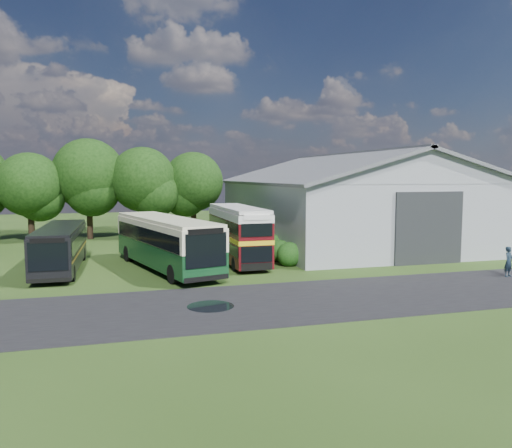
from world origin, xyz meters
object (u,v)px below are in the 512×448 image
object	(u,v)px
storage_shed	(350,197)
bus_green_single	(166,242)
bus_dark_single	(61,247)
visitor_a	(509,262)
bus_maroon_double	(238,235)

from	to	relation	value
storage_shed	bus_green_single	distance (m)	19.88
storage_shed	bus_green_single	bearing A→B (deg)	-152.70
bus_dark_single	visitor_a	xyz separation A→B (m)	(26.15, -9.52, -0.61)
bus_maroon_double	visitor_a	world-z (taller)	bus_maroon_double
bus_green_single	bus_maroon_double	xyz separation A→B (m)	(5.13, 1.25, 0.16)
storage_shed	bus_maroon_double	world-z (taller)	storage_shed
bus_green_single	visitor_a	bearing A→B (deg)	-37.37
bus_green_single	bus_dark_single	size ratio (longest dim) A/B	1.21
storage_shed	bus_dark_single	size ratio (longest dim) A/B	2.39
bus_dark_single	storage_shed	bearing A→B (deg)	18.96
bus_green_single	storage_shed	bearing A→B (deg)	12.28
bus_dark_single	bus_green_single	bearing A→B (deg)	-11.10
visitor_a	bus_dark_single	bearing A→B (deg)	139.42
bus_green_single	visitor_a	xyz separation A→B (m)	(19.61, -8.06, -0.89)
bus_dark_single	visitor_a	bearing A→B (deg)	-18.55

